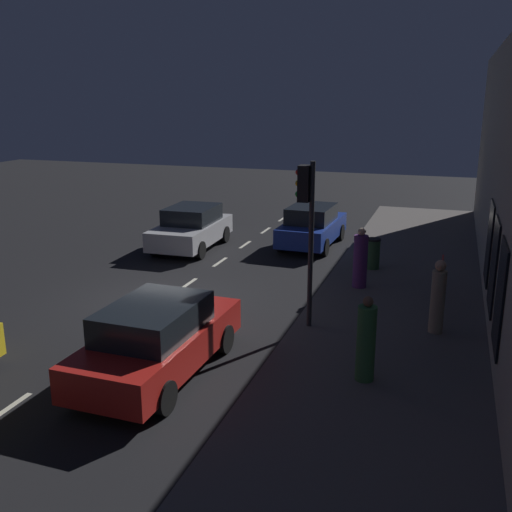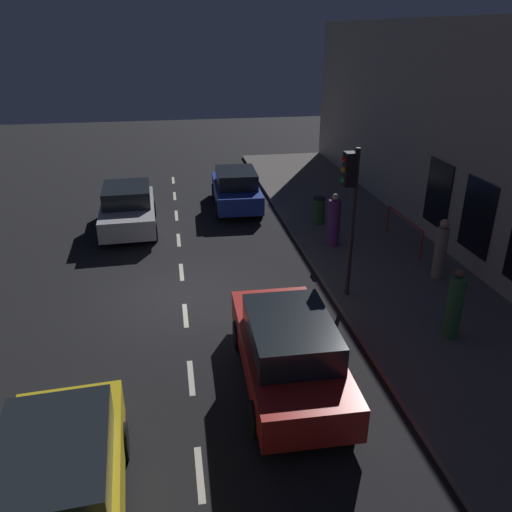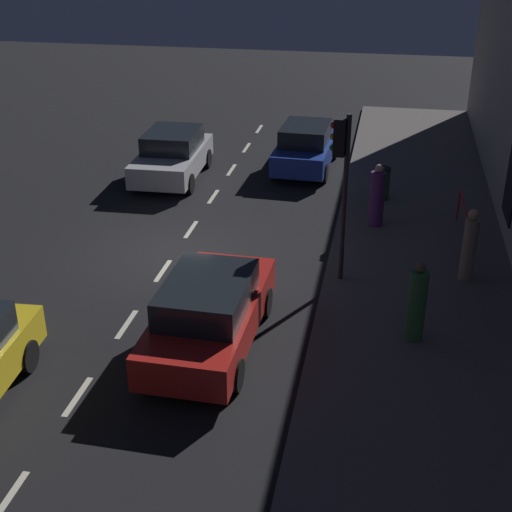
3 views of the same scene
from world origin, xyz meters
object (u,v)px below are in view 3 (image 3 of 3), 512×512
(traffic_light, at_px, (341,164))
(parked_car_1, at_px, (172,155))
(pedestrian_0, at_px, (469,246))
(pedestrian_2, at_px, (377,198))
(trash_bin, at_px, (382,183))
(pedestrian_1, at_px, (417,304))
(parked_car_0, at_px, (210,312))
(parked_car_2, at_px, (306,147))

(traffic_light, relative_size, parked_car_1, 0.95)
(pedestrian_0, distance_m, pedestrian_2, 3.63)
(traffic_light, xyz_separation_m, trash_bin, (0.90, 5.46, -2.35))
(parked_car_1, relative_size, pedestrian_1, 2.42)
(pedestrian_0, distance_m, trash_bin, 5.36)
(traffic_light, distance_m, parked_car_1, 9.11)
(parked_car_1, xyz_separation_m, pedestrian_2, (6.80, -3.09, 0.17))
(pedestrian_2, height_order, trash_bin, pedestrian_2)
(parked_car_1, height_order, pedestrian_1, pedestrian_1)
(parked_car_0, bearing_deg, pedestrian_1, 12.55)
(pedestrian_2, relative_size, trash_bin, 1.78)
(parked_car_2, bearing_deg, parked_car_1, -155.11)
(parked_car_0, bearing_deg, trash_bin, 71.04)
(parked_car_2, relative_size, pedestrian_1, 2.41)
(pedestrian_2, bearing_deg, parked_car_2, 174.17)
(parked_car_1, bearing_deg, traffic_light, 130.87)
(pedestrian_0, bearing_deg, parked_car_2, -46.57)
(parked_car_0, bearing_deg, parked_car_2, 88.69)
(pedestrian_0, relative_size, pedestrian_1, 1.02)
(trash_bin, bearing_deg, pedestrian_2, -92.78)
(parked_car_1, bearing_deg, parked_car_0, 109.16)
(trash_bin, bearing_deg, parked_car_2, 133.66)
(traffic_light, bearing_deg, pedestrian_0, 10.54)
(traffic_light, bearing_deg, pedestrian_2, 76.74)
(pedestrian_0, xyz_separation_m, trash_bin, (-2.15, 4.89, -0.34))
(parked_car_2, bearing_deg, pedestrian_2, -59.93)
(traffic_light, bearing_deg, trash_bin, 80.61)
(parked_car_2, bearing_deg, traffic_light, -75.78)
(pedestrian_2, xyz_separation_m, trash_bin, (0.10, 2.05, -0.31))
(traffic_light, relative_size, pedestrian_0, 2.25)
(trash_bin, bearing_deg, pedestrian_1, -83.33)
(traffic_light, bearing_deg, parked_car_0, -125.24)
(traffic_light, height_order, pedestrian_0, traffic_light)
(parked_car_1, bearing_deg, trash_bin, 169.62)
(traffic_light, distance_m, pedestrian_0, 3.70)
(traffic_light, relative_size, pedestrian_2, 2.26)
(parked_car_0, xyz_separation_m, parked_car_2, (0.49, 11.49, -0.00))
(pedestrian_1, height_order, pedestrian_2, pedestrian_2)
(parked_car_2, distance_m, trash_bin, 3.89)
(parked_car_2, height_order, pedestrian_2, pedestrian_2)
(parked_car_1, relative_size, pedestrian_2, 2.37)
(parked_car_0, xyz_separation_m, pedestrian_2, (3.08, 6.63, 0.17))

